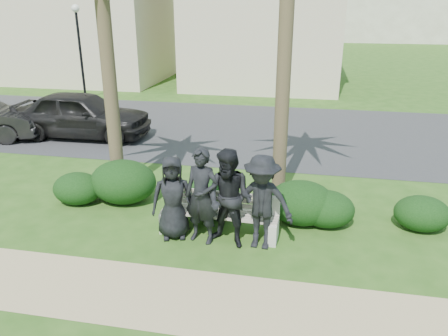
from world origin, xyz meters
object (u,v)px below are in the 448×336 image
Objects in this scene: man_d at (262,203)px; car_a at (82,114)px; man_c at (230,199)px; man_b at (202,196)px; street_lamp at (79,35)px; man_a at (173,198)px; park_bench at (219,217)px.

car_a is at bearing 144.25° from man_d.
man_b is at bearing -168.75° from man_c.
street_lamp is 6.98m from car_a.
car_a is at bearing 146.38° from man_b.
man_d reaches higher than man_a.
man_b is (8.73, -11.97, -1.99)m from street_lamp.
man_d is at bearing -19.36° from man_a.
man_d is (0.87, -0.34, 0.55)m from park_bench.
street_lamp is at bearing 144.52° from man_c.
street_lamp reaches higher than man_c.
street_lamp reaches higher than man_d.
man_c is at bearing -52.52° from park_bench.
man_c is (9.27, -12.02, -1.98)m from street_lamp.
man_a is (8.14, -11.91, -2.10)m from street_lamp.
street_lamp reaches higher than car_a.
man_a reaches higher than park_bench.
man_a is (-0.86, -0.27, 0.47)m from park_bench.
man_d reaches higher than park_bench.
man_c reaches higher than park_bench.
park_bench is 1.24× the size of man_b.
street_lamp reaches higher than man_b.
car_a is at bearing 152.51° from man_c.
car_a is (3.03, -5.91, -2.15)m from street_lamp.
car_a is (-5.70, 6.06, -0.16)m from man_b.
street_lamp is 14.95m from man_b.
man_b is at bearing -53.89° from street_lamp.
car_a is at bearing 138.04° from park_bench.
man_c reaches higher than man_a.
park_bench is at bearing 164.61° from man_d.
park_bench is 1.08m from man_d.
street_lamp is 1.81× the size of park_bench.
street_lamp is 15.65m from man_d.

